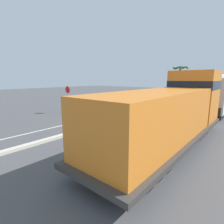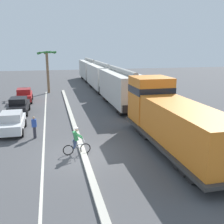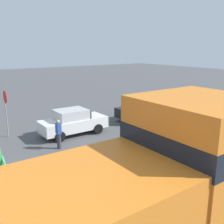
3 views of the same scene
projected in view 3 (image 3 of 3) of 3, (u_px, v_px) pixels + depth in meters
median_curb at (124, 156)px, 13.08m from camera, size 0.36×36.00×0.16m
lane_stripe at (98, 144)px, 15.00m from camera, size 0.14×36.00×0.01m
parked_car_white at (73, 122)px, 16.47m from camera, size 1.84×4.20×1.62m
parked_car_black at (143, 109)px, 19.90m from camera, size 1.90×4.23×1.62m
parked_car_red at (192, 100)px, 23.09m from camera, size 1.92×4.24×1.62m
stop_sign at (6, 105)px, 15.72m from camera, size 0.76×0.08×2.88m
pedestrian_by_cars at (59, 134)px, 14.11m from camera, size 0.34×0.22×1.62m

